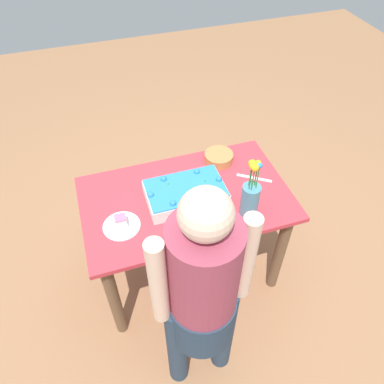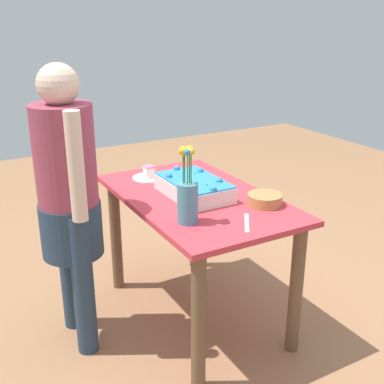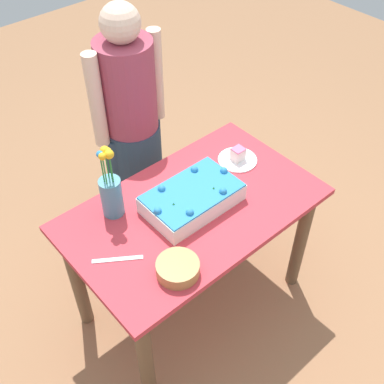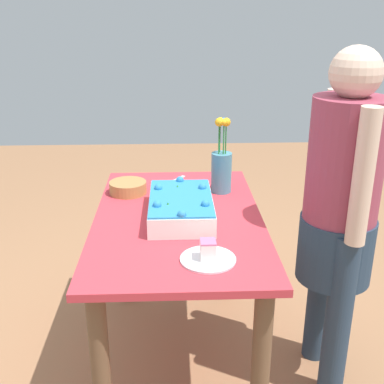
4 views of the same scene
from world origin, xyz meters
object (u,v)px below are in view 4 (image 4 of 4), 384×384
Objects in this scene: flower_vase at (222,167)px; sheet_cake at (181,207)px; fruit_bowl at (128,187)px; person_standing at (340,206)px; cake_knife at (173,182)px; serving_plate_with_slice at (208,255)px.

sheet_cake is at bearing -34.10° from flower_vase.
flower_vase reaches higher than fruit_bowl.
flower_vase is at bearing -43.50° from person_standing.
sheet_cake is 0.30× the size of person_standing.
sheet_cake is at bearing 38.91° from cake_knife.
cake_knife is 1.19× the size of fruit_bowl.
sheet_cake is 2.06× the size of cake_knife.
sheet_cake reaches higher than serving_plate_with_slice.
person_standing reaches higher than serving_plate_with_slice.
sheet_cake is 1.19× the size of flower_vase.
cake_knife is (-0.45, -0.04, -0.05)m from sheet_cake.
sheet_cake is 2.45× the size of fruit_bowl.
flower_vase is 2.05× the size of fruit_bowl.
fruit_bowl is (-0.30, -0.25, -0.02)m from sheet_cake.
sheet_cake is at bearing 40.29° from fruit_bowl.
cake_knife is 0.31m from flower_vase.
sheet_cake reaches higher than fruit_bowl.
fruit_bowl is at bearing -24.99° from person_standing.
sheet_cake is 0.37m from flower_vase.
fruit_bowl is at bearing -89.67° from flower_vase.
sheet_cake reaches higher than cake_knife.
cake_knife is 0.58× the size of flower_vase.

